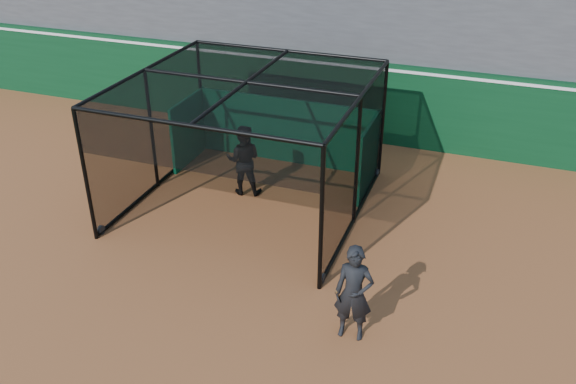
% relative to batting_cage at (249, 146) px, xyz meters
% --- Properties ---
extents(ground, '(120.00, 120.00, 0.00)m').
position_rel_batting_cage_xyz_m(ground, '(1.02, -3.52, -1.60)').
color(ground, brown).
rests_on(ground, ground).
extents(outfield_wall, '(50.00, 0.50, 2.50)m').
position_rel_batting_cage_xyz_m(outfield_wall, '(1.02, 4.98, -0.32)').
color(outfield_wall, '#0A391B').
rests_on(outfield_wall, ground).
extents(batting_cage, '(5.52, 5.59, 3.21)m').
position_rel_batting_cage_xyz_m(batting_cage, '(0.00, 0.00, 0.00)').
color(batting_cage, black).
rests_on(batting_cage, ground).
extents(batter, '(1.06, 0.92, 1.88)m').
position_rel_batting_cage_xyz_m(batter, '(-0.37, 0.47, -0.66)').
color(batter, black).
rests_on(batter, ground).
extents(on_deck_player, '(0.73, 0.51, 1.91)m').
position_rel_batting_cage_xyz_m(on_deck_player, '(3.69, -3.88, -0.65)').
color(on_deck_player, black).
rests_on(on_deck_player, ground).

